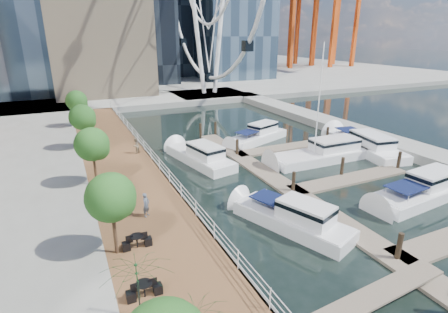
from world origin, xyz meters
TOP-DOWN VIEW (x-y plane):
  - ground at (0.00, 0.00)m, footprint 520.00×520.00m
  - boardwalk at (-9.00, 15.00)m, footprint 6.00×60.00m
  - seawall at (-6.00, 15.00)m, footprint 0.25×60.00m
  - land_far at (0.00, 102.00)m, footprint 200.00×114.00m
  - breakwater at (20.00, 20.00)m, footprint 4.00×60.00m
  - pier at (14.00, 52.00)m, footprint 14.00×12.00m
  - railing at (-6.10, 15.00)m, footprint 0.10×60.00m
  - floating_docks at (7.97, 9.98)m, footprint 16.00×34.00m
  - port_cranes at (67.67, 95.67)m, footprint 40.00×52.00m
  - street_trees at (-11.40, 14.00)m, footprint 2.60×42.60m
  - yacht_foreground at (11.36, 2.80)m, footprint 10.79×3.76m
  - pedestrian_near at (-9.01, 7.30)m, footprint 0.68×0.69m
  - pedestrian_mid at (-7.03, 20.35)m, footprint 0.95×0.95m
  - pedestrian_far at (-9.81, 33.93)m, footprint 0.91×0.40m
  - moored_yachts at (9.15, 11.87)m, footprint 23.01×35.97m

SIDE VIEW (x-z plane):
  - ground at x=0.00m, z-range 0.00..0.00m
  - yacht_foreground at x=11.36m, z-range -1.07..1.07m
  - moored_yachts at x=9.15m, z-range -5.75..5.75m
  - floating_docks at x=7.97m, z-range -0.81..1.79m
  - boardwalk at x=-9.00m, z-range 0.00..1.00m
  - seawall at x=-6.00m, z-range 0.00..1.00m
  - land_far at x=0.00m, z-range 0.00..1.00m
  - breakwater at x=20.00m, z-range 0.00..1.00m
  - pier at x=14.00m, z-range 0.00..1.00m
  - railing at x=-6.10m, z-range 1.00..2.05m
  - pedestrian_far at x=-9.81m, z-range 1.00..2.53m
  - pedestrian_mid at x=-7.03m, z-range 1.00..2.56m
  - pedestrian_near at x=-9.01m, z-range 1.00..2.62m
  - street_trees at x=-11.40m, z-range 1.99..6.59m
  - port_cranes at x=67.67m, z-range 1.00..39.00m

